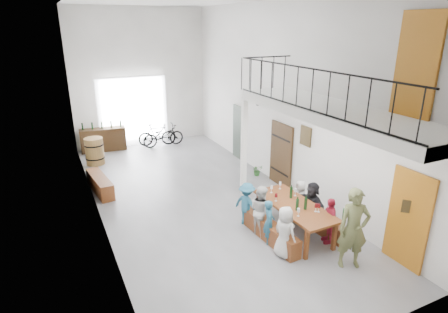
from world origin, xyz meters
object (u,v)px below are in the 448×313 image
tasting_table (294,208)px  side_bench (100,184)px  serving_counter (103,140)px  host_standing (353,229)px  bicycle_near (163,136)px  bench_inner (270,232)px  oak_barrel (95,151)px

tasting_table → side_bench: (-3.84, 4.56, -0.46)m
side_bench → serving_counter: bearing=79.4°
serving_counter → host_standing: bearing=-66.0°
host_standing → bicycle_near: size_ratio=1.01×
bicycle_near → host_standing: bearing=-175.7°
serving_counter → bicycle_near: serving_counter is taller
bench_inner → bicycle_near: bicycle_near is taller
oak_barrel → bicycle_near: (2.87, 0.97, -0.04)m
bench_inner → serving_counter: (-2.43, 8.56, 0.24)m
bench_inner → host_standing: (0.99, -1.56, 0.65)m
bicycle_near → side_bench: bearing=136.7°
tasting_table → bench_inner: tasting_table is taller
side_bench → serving_counter: serving_counter is taller
side_bench → oak_barrel: 2.58m
side_bench → host_standing: bearing=-55.7°
host_standing → oak_barrel: bearing=139.0°
oak_barrel → bicycle_near: bearing=18.6°
oak_barrel → bicycle_near: oak_barrel is taller
oak_barrel → bench_inner: bearing=-67.4°
oak_barrel → host_standing: 9.53m
host_standing → bicycle_near: host_standing is taller
tasting_table → serving_counter: serving_counter is taller
tasting_table → oak_barrel: 7.98m
bench_inner → oak_barrel: bearing=109.7°
tasting_table → side_bench: 5.98m
bicycle_near → bench_inner: bearing=178.5°
bench_inner → host_standing: 1.96m
tasting_table → bicycle_near: bearing=94.4°
host_standing → bicycle_near: 9.70m
host_standing → tasting_table: bearing=126.3°
side_bench → oak_barrel: oak_barrel is taller
host_standing → side_bench: bearing=148.7°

